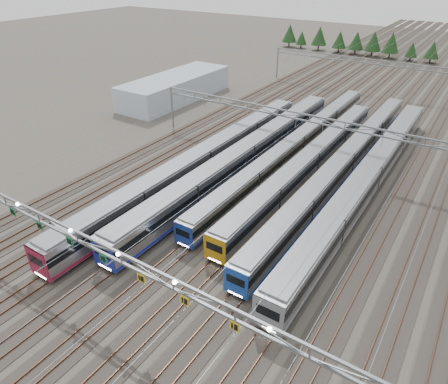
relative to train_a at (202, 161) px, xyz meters
The scene contains 13 objects.
ground 29.14m from the train_a, 67.22° to the right, with size 400.00×400.00×0.00m, color #47423A.
track_bed 74.08m from the train_a, 81.26° to the left, with size 54.00×260.00×5.42m.
train_a is the anchor object (origin of this frame).
train_b 6.91m from the train_a, 49.37° to the left, with size 3.18×58.05×4.15m.
train_c 17.01m from the train_a, 58.05° to the left, with size 2.63×61.24×3.42m.
train_d 16.31m from the train_a, 34.12° to the left, with size 2.83×51.30×3.68m.
train_e 21.60m from the train_a, 33.57° to the left, with size 2.78×62.89×3.62m.
train_f 24.20m from the train_a, 21.60° to the left, with size 3.09×60.87×4.03m.
gantry_near 29.53m from the train_a, 67.39° to the right, with size 56.36×0.61×8.08m.
gantry_mid 17.83m from the train_a, 49.59° to the left, with size 56.36×0.36×8.00m.
gantry_far 59.43m from the train_a, 79.06° to the left, with size 56.36×0.36×8.00m.
west_shed 38.95m from the train_a, 135.11° to the left, with size 10.00×30.00×5.43m, color #A9BDCA.
treeline 100.93m from the train_a, 84.11° to the left, with size 93.80×5.60×7.02m.
Camera 1 is at (21.36, -16.89, 28.93)m, focal length 32.00 mm.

